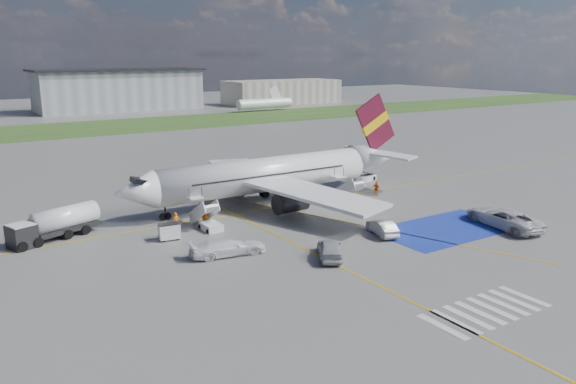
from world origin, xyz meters
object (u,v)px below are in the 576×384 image
(van_white_b, at_px, (228,244))
(car_silver_b, at_px, (382,228))
(belt_loader, at_px, (363,179))
(van_white_a, at_px, (504,215))
(gpu_cart, at_px, (169,232))
(car_silver_a, at_px, (330,249))
(fuel_tanker, at_px, (55,226))
(airliner, at_px, (276,173))

(van_white_b, bearing_deg, car_silver_b, -92.29)
(belt_loader, distance_m, van_white_b, 32.46)
(belt_loader, distance_m, van_white_a, 23.37)
(gpu_cart, xyz_separation_m, van_white_a, (29.40, -14.31, 0.53))
(car_silver_a, bearing_deg, belt_loader, -103.74)
(fuel_tanker, relative_size, belt_loader, 1.73)
(gpu_cart, relative_size, van_white_b, 0.41)
(airliner, relative_size, belt_loader, 7.38)
(airliner, distance_m, fuel_tanker, 24.36)
(belt_loader, height_order, car_silver_b, car_silver_b)
(belt_loader, distance_m, car_silver_a, 30.08)
(gpu_cart, height_order, van_white_b, van_white_b)
(fuel_tanker, distance_m, van_white_b, 17.06)
(airliner, relative_size, car_silver_b, 8.36)
(airliner, bearing_deg, van_white_b, -134.88)
(belt_loader, bearing_deg, car_silver_a, -151.91)
(fuel_tanker, height_order, car_silver_a, fuel_tanker)
(airliner, distance_m, gpu_cart, 16.97)
(van_white_b, bearing_deg, belt_loader, -51.88)
(gpu_cart, bearing_deg, car_silver_a, -43.71)
(airliner, distance_m, van_white_b, 18.42)
(airliner, height_order, van_white_a, airliner)
(car_silver_a, bearing_deg, van_white_b, -5.79)
(fuel_tanker, distance_m, gpu_cart, 10.63)
(airliner, bearing_deg, van_white_a, -56.05)
(belt_loader, distance_m, car_silver_b, 23.10)
(gpu_cart, distance_m, belt_loader, 32.36)
(car_silver_b, height_order, van_white_b, van_white_b)
(gpu_cart, height_order, van_white_a, van_white_a)
(belt_loader, height_order, van_white_a, van_white_a)
(van_white_a, bearing_deg, gpu_cart, -15.94)
(gpu_cart, xyz_separation_m, car_silver_b, (17.51, -9.71, 0.01))
(fuel_tanker, xyz_separation_m, van_white_b, (11.37, -12.72, -0.23))
(gpu_cart, height_order, car_silver_b, gpu_cart)
(car_silver_a, bearing_deg, van_white_a, -154.59)
(gpu_cart, bearing_deg, car_silver_b, -21.18)
(airliner, bearing_deg, fuel_tanker, -179.47)
(airliner, bearing_deg, car_silver_b, -82.97)
(belt_loader, bearing_deg, van_white_a, -110.28)
(gpu_cart, distance_m, van_white_b, 7.17)
(van_white_b, bearing_deg, gpu_cart, 31.05)
(fuel_tanker, bearing_deg, van_white_b, -67.21)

